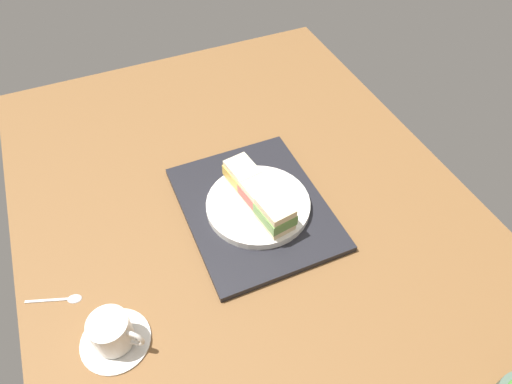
{
  "coord_description": "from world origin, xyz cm",
  "views": [
    {
      "loc": [
        -59.85,
        24.92,
        80.4
      ],
      "look_at": [
        2.36,
        -1.99,
        5.0
      ],
      "focal_mm": 32.48,
      "sensor_mm": 36.0,
      "label": 1
    }
  ],
  "objects_px": {
    "sandwich_far": "(243,175)",
    "teaspoon": "(66,299)",
    "sandwich_near": "(275,214)",
    "coffee_cup": "(113,334)",
    "sandwich_plate": "(258,205)",
    "sandwich_middle": "(258,194)"
  },
  "relations": [
    {
      "from": "sandwich_far",
      "to": "coffee_cup",
      "type": "bearing_deg",
      "value": 124.96
    },
    {
      "from": "sandwich_near",
      "to": "coffee_cup",
      "type": "bearing_deg",
      "value": 106.85
    },
    {
      "from": "sandwich_near",
      "to": "sandwich_plate",
      "type": "bearing_deg",
      "value": 8.17
    },
    {
      "from": "coffee_cup",
      "to": "sandwich_far",
      "type": "bearing_deg",
      "value": -55.04
    },
    {
      "from": "sandwich_near",
      "to": "sandwich_far",
      "type": "height_order",
      "value": "sandwich_near"
    },
    {
      "from": "sandwich_plate",
      "to": "sandwich_near",
      "type": "bearing_deg",
      "value": -171.83
    },
    {
      "from": "sandwich_middle",
      "to": "sandwich_near",
      "type": "bearing_deg",
      "value": -171.83
    },
    {
      "from": "sandwich_far",
      "to": "teaspoon",
      "type": "bearing_deg",
      "value": 105.95
    },
    {
      "from": "teaspoon",
      "to": "sandwich_plate",
      "type": "bearing_deg",
      "value": -82.84
    },
    {
      "from": "sandwich_plate",
      "to": "sandwich_middle",
      "type": "distance_m",
      "value": 0.04
    },
    {
      "from": "coffee_cup",
      "to": "teaspoon",
      "type": "relative_size",
      "value": 1.2
    },
    {
      "from": "sandwich_near",
      "to": "sandwich_far",
      "type": "relative_size",
      "value": 0.98
    },
    {
      "from": "sandwich_plate",
      "to": "sandwich_near",
      "type": "distance_m",
      "value": 0.08
    },
    {
      "from": "coffee_cup",
      "to": "sandwich_plate",
      "type": "bearing_deg",
      "value": -63.63
    },
    {
      "from": "sandwich_middle",
      "to": "teaspoon",
      "type": "relative_size",
      "value": 0.8
    },
    {
      "from": "sandwich_near",
      "to": "teaspoon",
      "type": "distance_m",
      "value": 0.44
    },
    {
      "from": "sandwich_far",
      "to": "coffee_cup",
      "type": "distance_m",
      "value": 0.43
    },
    {
      "from": "teaspoon",
      "to": "sandwich_near",
      "type": "bearing_deg",
      "value": -91.59
    },
    {
      "from": "teaspoon",
      "to": "sandwich_middle",
      "type": "bearing_deg",
      "value": -82.84
    },
    {
      "from": "sandwich_plate",
      "to": "coffee_cup",
      "type": "relative_size",
      "value": 1.81
    },
    {
      "from": "teaspoon",
      "to": "coffee_cup",
      "type": "bearing_deg",
      "value": -149.82
    },
    {
      "from": "coffee_cup",
      "to": "teaspoon",
      "type": "distance_m",
      "value": 0.15
    }
  ]
}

